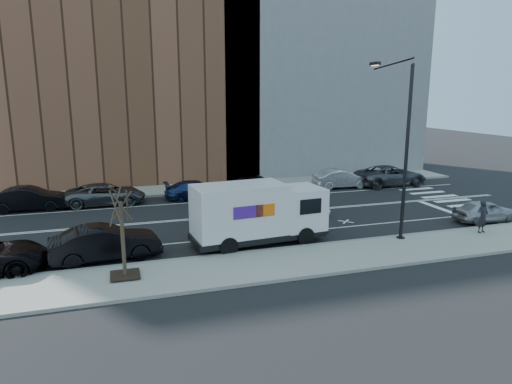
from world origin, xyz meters
TOP-DOWN VIEW (x-y plane):
  - ground at (0.00, 0.00)m, footprint 120.00×120.00m
  - sidewalk_near at (0.00, -8.80)m, footprint 44.00×3.60m
  - sidewalk_far at (0.00, 8.80)m, footprint 44.00×3.60m
  - curb_near at (0.00, -7.00)m, footprint 44.00×0.25m
  - curb_far at (0.00, 7.00)m, footprint 44.00×0.25m
  - crosswalk at (16.00, 0.00)m, footprint 3.00×14.00m
  - road_markings at (0.00, 0.00)m, footprint 40.00×8.60m
  - bldg_brick at (-8.00, 15.60)m, footprint 26.00×10.00m
  - bldg_concrete at (12.00, 15.60)m, footprint 20.00×10.00m
  - streetlight at (7.00, -6.91)m, footprint 0.44×4.02m
  - street_tree at (-7.00, -8.40)m, footprint 1.20×1.20m
  - fedex_van at (-0.31, -5.60)m, footprint 7.12×2.98m
  - far_parked_b at (-12.63, 5.39)m, footprint 4.87×1.88m
  - far_parked_c at (-7.86, 5.56)m, footprint 5.39×2.55m
  - far_parked_d at (-1.53, 5.43)m, footprint 4.64×1.92m
  - far_parked_e at (3.20, 5.59)m, footprint 4.57×1.91m
  - far_parked_f at (10.46, 5.78)m, footprint 4.70×1.86m
  - far_parked_g at (14.86, 5.47)m, footprint 6.09×2.91m
  - driving_sedan at (3.22, -1.69)m, footprint 4.37×1.53m
  - near_parked_rear_a at (-7.75, -5.73)m, footprint 5.14×2.34m
  - near_parked_front at (13.98, -5.82)m, footprint 3.96×1.72m
  - pedestrian at (11.80, -7.89)m, footprint 0.75×0.60m

SIDE VIEW (x-z plane):
  - ground at x=0.00m, z-range 0.00..0.00m
  - crosswalk at x=16.00m, z-range 0.00..0.01m
  - road_markings at x=0.00m, z-range 0.00..0.01m
  - sidewalk_near at x=0.00m, z-range 0.00..0.15m
  - sidewalk_far at x=0.00m, z-range 0.00..0.15m
  - curb_near at x=0.00m, z-range 0.00..0.17m
  - curb_far at x=0.00m, z-range 0.00..0.17m
  - near_parked_front at x=13.98m, z-range 0.00..1.33m
  - far_parked_d at x=-1.53m, z-range 0.00..1.34m
  - driving_sedan at x=3.22m, z-range 0.00..1.44m
  - far_parked_c at x=-7.86m, z-range 0.00..1.49m
  - far_parked_f at x=10.46m, z-range 0.00..1.52m
  - far_parked_e at x=3.20m, z-range 0.00..1.54m
  - far_parked_b at x=-12.63m, z-range 0.00..1.58m
  - near_parked_rear_a at x=-7.75m, z-range 0.00..1.64m
  - far_parked_g at x=14.86m, z-range 0.00..1.68m
  - pedestrian at x=11.80m, z-range 0.15..1.93m
  - street_tree at x=-7.00m, z-range -0.42..3.33m
  - fedex_van at x=-0.31m, z-range 0.08..3.25m
  - streetlight at x=7.00m, z-range 0.41..9.75m
  - bldg_brick at x=-8.00m, z-range 0.00..22.00m
  - bldg_concrete at x=12.00m, z-range 0.00..26.00m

